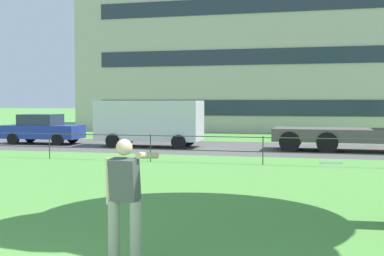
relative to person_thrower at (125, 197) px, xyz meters
The scene contains 7 objects.
street_strip 17.05m from the person_thrower, 94.21° to the left, with size 80.00×7.12×0.01m, color #565454.
park_fence 11.02m from the person_thrower, 96.52° to the left, with size 28.64×0.04×1.00m.
person_thrower is the anchor object (origin of this frame).
frisbee 2.68m from the person_thrower, ahead, with size 0.28×0.29×0.06m.
car_blue_left 20.17m from the person_thrower, 123.47° to the left, with size 4.03×1.86×1.54m.
panel_van_center 17.25m from the person_thrower, 107.42° to the left, with size 5.03×2.16×2.24m.
apartment_building_background 36.40m from the person_thrower, 91.94° to the left, with size 27.81×15.06×18.04m.
Camera 1 is at (3.63, -3.75, 2.17)m, focal length 46.00 mm.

